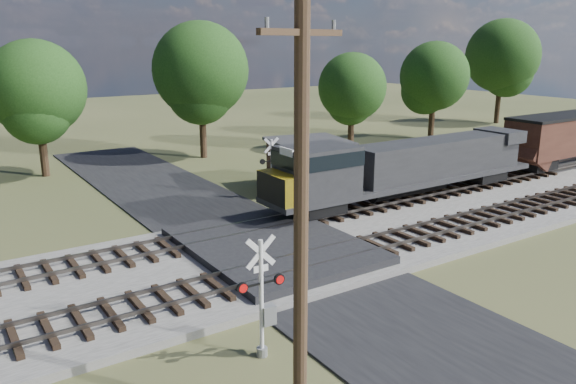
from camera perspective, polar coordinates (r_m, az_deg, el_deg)
ground at (r=25.12m, az=-0.97°, el=-6.70°), size 160.00×160.00×0.00m
ballast_bed at (r=31.59m, az=14.03°, el=-2.27°), size 140.00×10.00×0.30m
road at (r=25.11m, az=-0.97°, el=-6.61°), size 7.00×60.00×0.08m
crossing_panel at (r=25.40m, az=-1.58°, el=-5.69°), size 7.00×9.00×0.62m
track_near at (r=25.23m, az=7.52°, el=-5.73°), size 140.00×2.60×0.33m
track_far at (r=28.96m, az=1.06°, el=-2.84°), size 140.00×2.60×0.33m
crossing_signal_near at (r=17.15m, az=-2.47°, el=-11.60°), size 1.57×0.34×3.88m
crossing_signal_far at (r=34.10m, az=-1.79°, el=1.91°), size 1.51×0.38×3.76m
utility_pole at (r=12.62m, az=1.33°, el=-3.03°), size 2.45×0.69×10.16m
equipment_shed at (r=36.52m, az=2.11°, el=2.88°), size 5.48×5.48×3.20m
treeline at (r=45.57m, az=-8.03°, el=11.83°), size 80.69×11.50×11.89m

